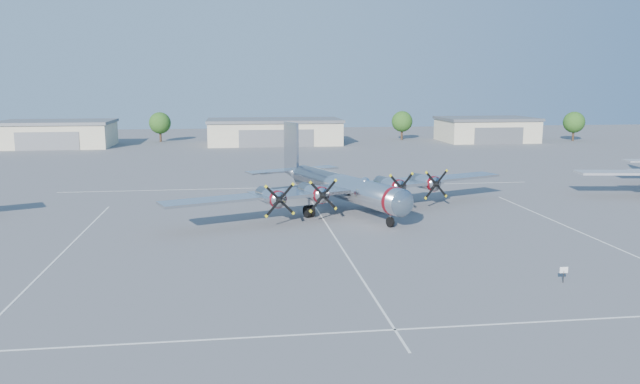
{
  "coord_description": "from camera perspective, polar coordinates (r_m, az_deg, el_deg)",
  "views": [
    {
      "loc": [
        -8.3,
        -53.06,
        13.21
      ],
      "look_at": [
        -0.69,
        3.11,
        3.2
      ],
      "focal_mm": 35.0,
      "sensor_mm": 36.0,
      "label": 1
    }
  ],
  "objects": [
    {
      "name": "tree_west",
      "position": [
        144.31,
        -14.42,
        6.13
      ],
      "size": [
        4.8,
        4.8,
        6.64
      ],
      "color": "#382619",
      "rests_on": "ground"
    },
    {
      "name": "tree_east",
      "position": [
        146.45,
        7.51,
        6.41
      ],
      "size": [
        4.8,
        4.8,
        6.64
      ],
      "color": "#382619",
      "rests_on": "ground"
    },
    {
      "name": "hangar_west",
      "position": [
        140.32,
        -22.94,
        4.93
      ],
      "size": [
        22.6,
        14.6,
        5.4
      ],
      "color": "beige",
      "rests_on": "ground"
    },
    {
      "name": "info_placard",
      "position": [
        44.86,
        21.39,
        -6.8
      ],
      "size": [
        0.57,
        0.06,
        1.09
      ],
      "rotation": [
        0.0,
        0.0,
        0.0
      ],
      "color": "black",
      "rests_on": "ground"
    },
    {
      "name": "ground",
      "position": [
        55.31,
        1.15,
        -3.81
      ],
      "size": [
        260.0,
        260.0,
        0.0
      ],
      "primitive_type": "plane",
      "color": "#525254",
      "rests_on": "ground"
    },
    {
      "name": "tree_far_east",
      "position": [
        153.65,
        22.2,
        5.92
      ],
      "size": [
        4.8,
        4.8,
        6.64
      ],
      "color": "#382619",
      "rests_on": "ground"
    },
    {
      "name": "hangar_center",
      "position": [
        135.69,
        -4.2,
        5.55
      ],
      "size": [
        28.6,
        14.6,
        5.4
      ],
      "color": "beige",
      "rests_on": "ground"
    },
    {
      "name": "main_bomber_b29",
      "position": [
        65.41,
        1.81,
        -1.64
      ],
      "size": [
        45.6,
        38.7,
        8.54
      ],
      "primitive_type": null,
      "rotation": [
        0.0,
        0.0,
        0.37
      ],
      "color": "silver",
      "rests_on": "ground"
    },
    {
      "name": "hangar_east",
      "position": [
        146.67,
        14.96,
        5.57
      ],
      "size": [
        20.6,
        14.6,
        5.4
      ],
      "color": "beige",
      "rests_on": "ground"
    },
    {
      "name": "parking_lines",
      "position": [
        53.63,
        1.44,
        -4.24
      ],
      "size": [
        60.0,
        50.08,
        0.01
      ],
      "color": "silver",
      "rests_on": "ground"
    }
  ]
}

